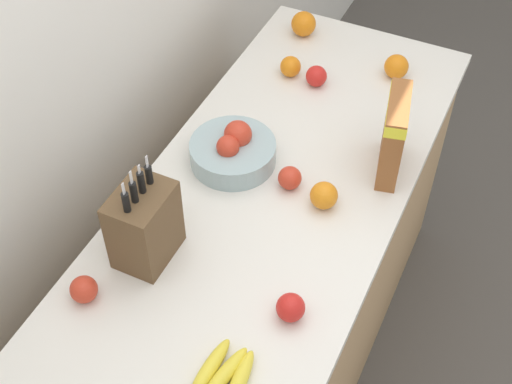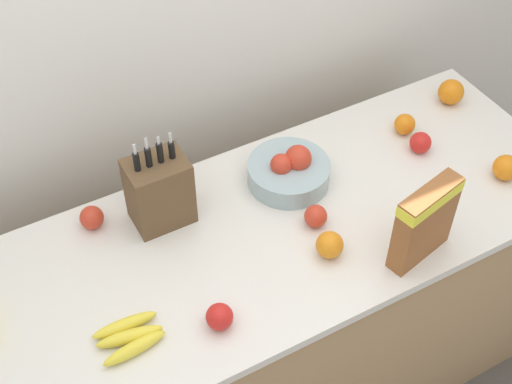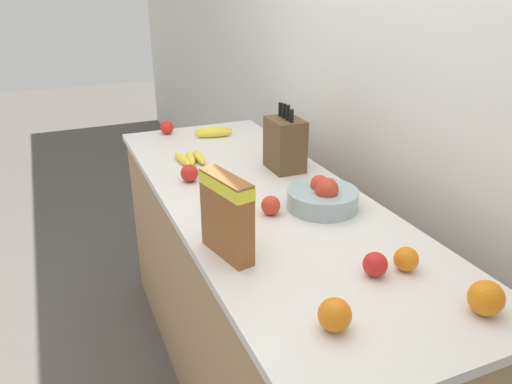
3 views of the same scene
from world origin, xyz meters
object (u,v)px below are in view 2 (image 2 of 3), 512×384
Objects in this scene: fruit_bowl at (289,171)px; apple_front at (420,143)px; orange_front_left at (506,168)px; orange_by_cereal at (405,124)px; orange_mid_right at (451,92)px; knife_block at (159,191)px; banana_bunch_right at (130,336)px; apple_middle at (220,317)px; orange_front_center at (330,245)px; cereal_box at (425,220)px; apple_near_bananas at (316,216)px; apple_rear at (92,218)px.

fruit_bowl is 0.44m from apple_front.
orange_by_cereal is at bearing 114.13° from orange_front_left.
orange_mid_right reaches higher than orange_front_left.
orange_mid_right is (1.07, 0.02, -0.07)m from knife_block.
knife_block reaches higher than banana_bunch_right.
apple_front is at bearing -8.96° from knife_block.
orange_by_cereal is at bearing 1.43° from fruit_bowl.
orange_front_left reaches higher than apple_front.
knife_block is at bearing 55.13° from banana_bunch_right.
apple_middle is 0.37m from orange_front_center.
cereal_box is 3.19× the size of orange_front_center.
apple_near_bananas is at bearing -97.32° from fruit_bowl.
orange_mid_right is at bearing 26.65° from orange_front_center.
apple_front is (0.43, -0.08, -0.01)m from fruit_bowl.
banana_bunch_right is 0.62m from apple_near_bananas.
fruit_bowl is 2.88× the size of orange_mid_right.
orange_front_left is (0.42, 0.11, -0.10)m from cereal_box.
orange_front_center is at bearing 9.44° from apple_middle.
apple_middle is (0.22, -0.07, 0.02)m from banana_bunch_right.
knife_block is 0.84m from apple_front.
apple_rear is at bearing 174.31° from orange_by_cereal.
cereal_box is at bearing -35.11° from apple_rear.
apple_front is 0.28m from orange_mid_right.
apple_front is (0.83, -0.13, -0.08)m from knife_block.
orange_mid_right is at bearing -2.32° from apple_rear.
fruit_bowl is at bearing 82.68° from apple_near_bananas.
knife_block is 3.63× the size of orange_mid_right.
apple_middle is at bearing -17.06° from banana_bunch_right.
apple_near_bananas is 0.97× the size of orange_by_cereal.
apple_front is 1.00× the size of orange_by_cereal.
apple_front is 0.27m from orange_front_left.
knife_block reaches higher than orange_front_left.
fruit_bowl is 0.68m from orange_mid_right.
apple_middle is at bearing -92.90° from knife_block.
fruit_bowl is at bearing 40.87° from apple_middle.
knife_block is at bearing 173.37° from fruit_bowl.
orange_mid_right reaches higher than apple_rear.
fruit_bowl is 3.25× the size of orange_front_center.
orange_front_center reaches higher than apple_near_bananas.
knife_block reaches higher than orange_by_cereal.
apple_near_bananas is 0.12m from orange_front_center.
apple_rear is at bearing 168.99° from apple_front.
apple_rear is (-1.02, 0.20, 0.00)m from apple_front.
fruit_bowl reaches higher than banana_bunch_right.
fruit_bowl is 0.70m from banana_bunch_right.
orange_by_cereal is (0.44, 0.01, -0.01)m from fruit_bowl.
orange_mid_right reaches higher than apple_middle.
fruit_bowl is 3.64× the size of apple_rear.
apple_front and apple_rear have the same top height.
cereal_box is 0.44m from apple_front.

